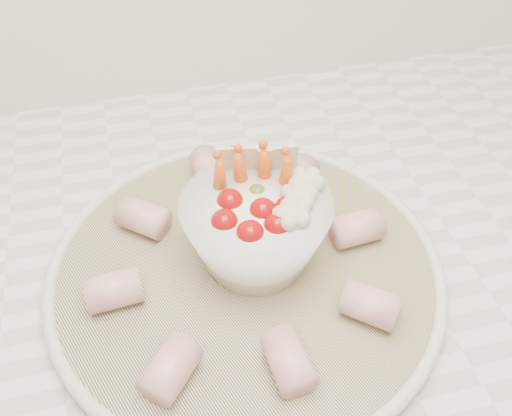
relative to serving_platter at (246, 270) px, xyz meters
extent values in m
cube|color=white|center=(-0.12, 0.05, -0.03)|extent=(2.04, 0.62, 0.04)
cylinder|color=navy|center=(0.00, 0.00, 0.00)|extent=(0.49, 0.49, 0.01)
torus|color=silver|center=(0.00, 0.00, 0.00)|extent=(0.38, 0.38, 0.01)
sphere|color=#980909|center=(-0.02, 0.00, 0.07)|extent=(0.02, 0.02, 0.02)
sphere|color=#980909|center=(0.00, -0.02, 0.07)|extent=(0.02, 0.02, 0.02)
sphere|color=#980909|center=(0.02, -0.02, 0.07)|extent=(0.02, 0.02, 0.02)
sphere|color=#980909|center=(-0.01, 0.02, 0.07)|extent=(0.02, 0.02, 0.02)
sphere|color=#980909|center=(0.02, 0.00, 0.07)|extent=(0.02, 0.02, 0.02)
sphere|color=#980909|center=(0.04, 0.00, 0.07)|extent=(0.02, 0.02, 0.02)
sphere|color=#516923|center=(0.02, 0.03, 0.07)|extent=(0.02, 0.02, 0.02)
cone|color=#D05113|center=(0.01, 0.05, 0.08)|extent=(0.03, 0.03, 0.06)
cone|color=#D05113|center=(0.03, 0.05, 0.08)|extent=(0.03, 0.03, 0.06)
cone|color=#D05113|center=(0.05, 0.03, 0.08)|extent=(0.02, 0.03, 0.06)
cone|color=#D05113|center=(-0.01, 0.04, 0.08)|extent=(0.02, 0.03, 0.06)
sphere|color=beige|center=(0.05, 0.01, 0.08)|extent=(0.03, 0.03, 0.03)
sphere|color=beige|center=(0.04, -0.02, 0.08)|extent=(0.03, 0.03, 0.03)
sphere|color=beige|center=(0.06, 0.02, 0.08)|extent=(0.03, 0.03, 0.03)
cube|color=beige|center=(0.02, 0.06, 0.08)|extent=(0.04, 0.03, 0.04)
cube|color=beige|center=(0.04, 0.05, 0.08)|extent=(0.04, 0.01, 0.04)
cube|color=beige|center=(0.01, 0.06, 0.08)|extent=(0.04, 0.02, 0.04)
cylinder|color=#BD5667|center=(0.12, 0.01, 0.02)|extent=(0.05, 0.04, 0.03)
cylinder|color=#BD5667|center=(0.08, 0.09, 0.02)|extent=(0.06, 0.06, 0.03)
cylinder|color=#BD5667|center=(-0.01, 0.13, 0.02)|extent=(0.04, 0.05, 0.03)
cylinder|color=#BD5667|center=(-0.09, 0.08, 0.02)|extent=(0.06, 0.06, 0.03)
cylinder|color=#BD5667|center=(-0.12, -0.01, 0.02)|extent=(0.05, 0.04, 0.03)
cylinder|color=#BD5667|center=(-0.09, -0.10, 0.02)|extent=(0.06, 0.06, 0.03)
cylinder|color=#BD5667|center=(0.01, -0.12, 0.02)|extent=(0.04, 0.05, 0.03)
cylinder|color=#BD5667|center=(0.09, -0.08, 0.02)|extent=(0.06, 0.06, 0.03)
camera|label=1|loc=(-0.08, -0.34, 0.43)|focal=40.00mm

